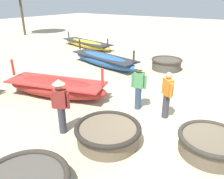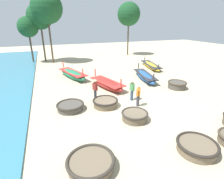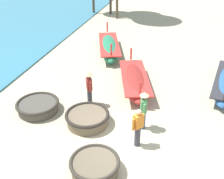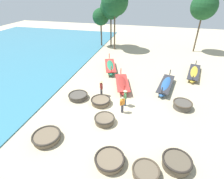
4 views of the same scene
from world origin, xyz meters
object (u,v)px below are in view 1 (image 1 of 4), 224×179
(long_boat_ochre_hull, at_px, (104,60))
(fisherman_hauling, at_px, (139,84))
(coracle_far_left, at_px, (211,144))
(fisherman_with_hat, at_px, (61,103))
(coracle_upturned, at_px, (108,133))
(coracle_tilted, at_px, (166,64))
(fisherman_by_coracle, at_px, (167,94))
(long_boat_red_hull, at_px, (86,44))
(long_boat_blue_hull, at_px, (56,87))

(long_boat_ochre_hull, xyz_separation_m, fisherman_hauling, (-3.62, -4.17, 0.59))
(coracle_far_left, xyz_separation_m, fisherman_with_hat, (-1.43, 3.79, 0.67))
(coracle_far_left, height_order, coracle_upturned, coracle_far_left)
(coracle_tilted, relative_size, fisherman_by_coracle, 1.07)
(long_boat_red_hull, height_order, fisherman_by_coracle, fisherman_by_coracle)
(long_boat_red_hull, distance_m, fisherman_by_coracle, 11.77)
(coracle_far_left, bearing_deg, long_boat_blue_hull, 87.59)
(coracle_far_left, xyz_separation_m, fisherman_by_coracle, (1.11, 1.63, 0.55))
(long_boat_ochre_hull, relative_size, long_boat_blue_hull, 1.12)
(coracle_tilted, bearing_deg, coracle_upturned, -170.86)
(coracle_tilted, xyz_separation_m, fisherman_hauling, (-5.04, -0.90, 0.62))
(coracle_far_left, xyz_separation_m, fisherman_hauling, (1.14, 2.68, 0.67))
(coracle_upturned, bearing_deg, long_boat_blue_hull, 69.09)
(coracle_tilted, xyz_separation_m, long_boat_red_hull, (1.97, 7.47, -0.04))
(coracle_far_left, height_order, long_boat_blue_hull, long_boat_blue_hull)
(coracle_upturned, xyz_separation_m, long_boat_blue_hull, (1.33, 3.47, 0.11))
(coracle_tilted, distance_m, long_boat_red_hull, 7.72)
(coracle_far_left, relative_size, long_boat_blue_hull, 0.37)
(long_boat_red_hull, bearing_deg, coracle_far_left, -126.43)
(coracle_upturned, distance_m, fisherman_by_coracle, 2.38)
(coracle_upturned, relative_size, long_boat_red_hull, 0.33)
(fisherman_by_coracle, bearing_deg, long_boat_red_hull, 53.18)
(coracle_far_left, xyz_separation_m, long_boat_ochre_hull, (4.77, 6.85, 0.07))
(fisherman_hauling, bearing_deg, fisherman_by_coracle, -92.10)
(long_boat_ochre_hull, distance_m, long_boat_blue_hull, 4.62)
(coracle_tilted, relative_size, coracle_upturned, 0.92)
(long_boat_ochre_hull, height_order, long_boat_blue_hull, long_boat_blue_hull)
(long_boat_ochre_hull, xyz_separation_m, fisherman_with_hat, (-6.20, -3.06, 0.59))
(long_boat_red_hull, bearing_deg, fisherman_with_hat, -142.86)
(long_boat_blue_hull, xyz_separation_m, fisherman_with_hat, (-1.68, -2.10, 0.57))
(long_boat_ochre_hull, bearing_deg, fisherman_by_coracle, -125.07)
(long_boat_ochre_hull, distance_m, fisherman_hauling, 5.56)
(coracle_far_left, xyz_separation_m, long_boat_red_hull, (8.15, 11.05, 0.01))
(coracle_tilted, height_order, long_boat_ochre_hull, long_boat_ochre_hull)
(coracle_upturned, bearing_deg, coracle_tilted, 9.14)
(fisherman_by_coracle, bearing_deg, long_boat_ochre_hull, 54.93)
(coracle_upturned, height_order, fisherman_with_hat, fisherman_with_hat)
(fisherman_with_hat, bearing_deg, long_boat_ochre_hull, 26.29)
(coracle_upturned, bearing_deg, fisherman_with_hat, 104.51)
(long_boat_red_hull, distance_m, fisherman_with_hat, 12.05)
(coracle_far_left, bearing_deg, coracle_upturned, 114.07)
(coracle_far_left, relative_size, fisherman_by_coracle, 1.05)
(fisherman_with_hat, distance_m, fisherman_hauling, 2.81)
(long_boat_ochre_hull, bearing_deg, long_boat_red_hull, 51.11)
(coracle_upturned, height_order, long_boat_red_hull, long_boat_red_hull)
(coracle_tilted, height_order, fisherman_by_coracle, fisherman_by_coracle)
(fisherman_with_hat, bearing_deg, fisherman_by_coracle, -40.31)
(fisherman_hauling, height_order, fisherman_by_coracle, fisherman_hauling)
(coracle_tilted, distance_m, fisherman_by_coracle, 5.46)
(fisherman_by_coracle, bearing_deg, coracle_tilted, 21.00)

